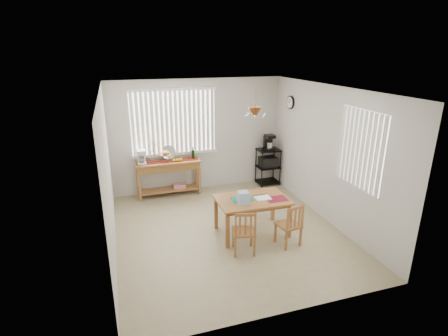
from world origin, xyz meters
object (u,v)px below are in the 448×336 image
object	(u,v)px
cart_items	(269,142)
dining_table	(252,203)
chair_right	(290,225)
chair_left	(244,232)
sideboard	(169,170)
wire_cart	(268,163)

from	to	relation	value
cart_items	dining_table	bearing A→B (deg)	-120.66
chair_right	chair_left	bearing A→B (deg)	179.79
chair_left	chair_right	distance (m)	0.83
sideboard	chair_left	xyz separation A→B (m)	(0.77, -2.80, -0.23)
chair_right	wire_cart	bearing A→B (deg)	73.06
wire_cart	dining_table	bearing A→B (deg)	-120.77
cart_items	dining_table	world-z (taller)	cart_items
dining_table	chair_right	bearing A→B (deg)	-52.28
sideboard	wire_cart	xyz separation A→B (m)	(2.44, -0.04, -0.07)
wire_cart	cart_items	world-z (taller)	cart_items
cart_items	chair_right	size ratio (longest dim) A/B	0.48
wire_cart	chair_left	world-z (taller)	wire_cart
chair_left	chair_right	bearing A→B (deg)	-0.21
cart_items	wire_cart	bearing A→B (deg)	-90.00
sideboard	dining_table	bearing A→B (deg)	-62.69
wire_cart	dining_table	world-z (taller)	wire_cart
wire_cart	dining_table	xyz separation A→B (m)	(-1.30, -2.18, 0.06)
cart_items	chair_right	xyz separation A→B (m)	(-0.84, -2.78, -0.69)
sideboard	wire_cart	distance (m)	2.44
dining_table	cart_items	bearing A→B (deg)	59.34
wire_cart	chair_left	size ratio (longest dim) A/B	1.15
sideboard	chair_left	distance (m)	2.91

